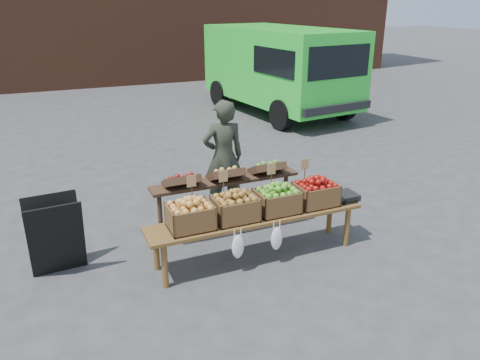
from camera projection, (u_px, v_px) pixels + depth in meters
name	position (u px, v px, depth m)	size (l,w,h in m)	color
ground	(283.00, 254.00, 5.89)	(80.00, 80.00, 0.00)	#404042
delivery_van	(279.00, 71.00, 12.81)	(2.34, 5.11, 2.29)	#26D834
vendor	(223.00, 157.00, 6.82)	(0.62, 0.41, 1.70)	#2A3024
chalkboard_sign	(55.00, 236.00, 5.38)	(0.61, 0.34, 0.93)	black
back_table	(226.00, 199.00, 6.23)	(2.10, 0.44, 1.04)	#3C2719
display_bench	(256.00, 236.00, 5.74)	(2.70, 0.56, 0.57)	brown
crate_golden_apples	(190.00, 217.00, 5.28)	(0.50, 0.40, 0.28)	gold
crate_russet_pears	(235.00, 209.00, 5.48)	(0.50, 0.40, 0.28)	#A97130
crate_red_apples	(277.00, 201.00, 5.69)	(0.50, 0.40, 0.28)	#478F2E
crate_green_apples	(316.00, 194.00, 5.89)	(0.50, 0.40, 0.28)	maroon
weighing_scale	(343.00, 196.00, 6.08)	(0.34, 0.30, 0.08)	black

